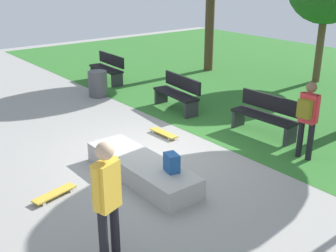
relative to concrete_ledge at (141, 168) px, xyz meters
name	(u,v)px	position (x,y,z in m)	size (l,w,h in m)	color
ground_plane	(156,153)	(-0.69, 0.86, -0.18)	(28.00, 28.00, 0.00)	gray
concrete_ledge	(141,168)	(0.00, 0.00, 0.00)	(2.60, 0.78, 0.36)	#A8A59E
backpack_on_ledge	(172,163)	(0.71, 0.14, 0.34)	(0.28, 0.20, 0.32)	#1E4C8C
skater_performing_trick	(107,196)	(1.73, -1.70, 0.83)	(0.29, 0.41, 1.72)	black
skateboard_by_ledge	(55,194)	(-0.33, -1.55, -0.12)	(0.38, 0.82, 0.08)	gold
skateboard_spare	(164,133)	(-1.37, 1.58, -0.12)	(0.81, 0.22, 0.08)	gold
park_bench_far_left	(108,68)	(-6.39, 3.12, 0.30)	(1.62, 0.54, 0.91)	black
park_bench_near_lamppost	(266,114)	(0.00, 3.47, 0.30)	(1.61, 0.52, 0.91)	black
park_bench_center_lawn	(178,92)	(-2.64, 3.05, 0.30)	(1.64, 0.64, 0.91)	black
trash_bin	(98,84)	(-5.08, 1.99, 0.20)	(0.56, 0.56, 0.76)	#4C4C51
pedestrian_with_backpack	(308,114)	(1.35, 3.02, 0.76)	(0.43, 0.36, 1.59)	black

